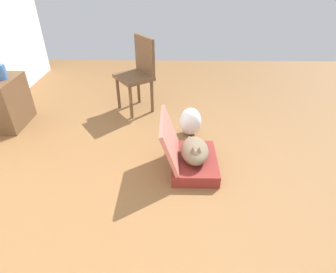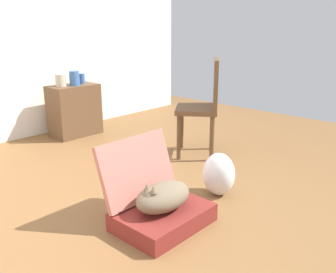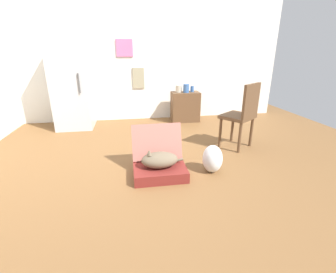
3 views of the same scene
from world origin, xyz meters
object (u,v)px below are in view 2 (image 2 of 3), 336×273
Objects in this scene: side_table at (74,110)px; chair at (204,103)px; plastic_bag_white at (219,174)px; cat at (163,197)px; vase_short at (82,78)px; suitcase_base at (163,217)px; vase_tall at (61,80)px; vase_round at (74,78)px.

chair is (0.50, -1.63, 0.25)m from side_table.
side_table reaches higher than plastic_bag_white.
cat is 1.46× the size of plastic_bag_white.
plastic_bag_white is 2.79× the size of vase_short.
suitcase_base is 4.37× the size of vase_tall.
vase_round is 0.17× the size of chair.
side_table is (0.87, 2.34, 0.09)m from cat.
suitcase_base is 2.64m from vase_short.
vase_tall reaches higher than cat.
suitcase_base is at bearing -107.05° from vase_tall.
plastic_bag_white is (0.67, 0.01, 0.11)m from suitcase_base.
vase_round reaches higher than side_table.
chair is at bearing 27.31° from suitcase_base.
suitcase_base is 2.53m from vase_round.
suitcase_base is at bearing -113.40° from vase_short.
chair is at bearing -72.63° from vase_round.
suitcase_base is at bearing -110.40° from side_table.
vase_short is at bearing -0.12° from vase_tall.
side_table is at bearing 85.05° from plastic_bag_white.
vase_short is at bearing 66.60° from suitcase_base.
vase_tall is 1.77m from chair.
suitcase_base is 1.22× the size of cat.
chair is (0.64, -1.65, -0.14)m from vase_tall.
vase_round is at bearing 69.09° from cat.
chair is (1.37, 0.70, 0.34)m from cat.
vase_tall is (0.73, 2.35, 0.48)m from cat.
suitcase_base is 0.63× the size of chair.
suitcase_base is 4.99× the size of vase_short.
vase_tall is (-0.15, 0.01, 0.39)m from side_table.
plastic_bag_white is 2.03× the size of vase_round.
cat is at bearing 176.25° from suitcase_base.
chair reaches higher than cat.
side_table is at bearing -109.44° from chair.
vase_round is at bearing 69.21° from suitcase_base.
side_table is 3.62× the size of vase_round.
vase_round is at bearing 84.94° from plastic_bag_white.
plastic_bag_white is at bearing -98.50° from vase_short.
chair is at bearing 27.21° from cat.
vase_tall is at bearing 179.88° from vase_short.
vase_tall is 0.16m from vase_round.
cat is 0.82× the size of side_table.
cat is at bearing -9.12° from chair.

